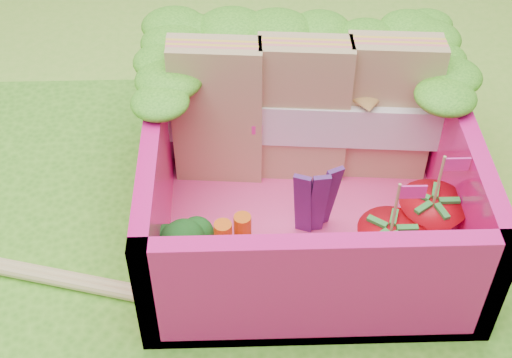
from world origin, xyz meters
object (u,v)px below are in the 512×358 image
Objects in this scene: sandwich_stack at (304,112)px; strawberry_right at (428,225)px; bento_box at (306,174)px; strawberry_left at (387,251)px; broccoli at (185,245)px.

sandwich_stack reaches higher than strawberry_right.
bento_box is 2.55× the size of strawberry_right.
bento_box reaches higher than strawberry_left.
sandwich_stack is 2.51× the size of strawberry_left.
broccoli is at bearing -146.09° from bento_box.
bento_box is at bearing 33.91° from broccoli.
sandwich_stack reaches higher than bento_box.
sandwich_stack is 0.72m from strawberry_left.
strawberry_right is at bearing -25.58° from bento_box.
broccoli is at bearing 178.38° from strawberry_left.
broccoli is at bearing -173.84° from strawberry_right.
sandwich_stack is 3.98× the size of broccoli.
strawberry_left is at bearing -1.62° from broccoli.
broccoli is 0.63× the size of strawberry_left.
strawberry_left is (0.29, -0.63, -0.20)m from sandwich_stack.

